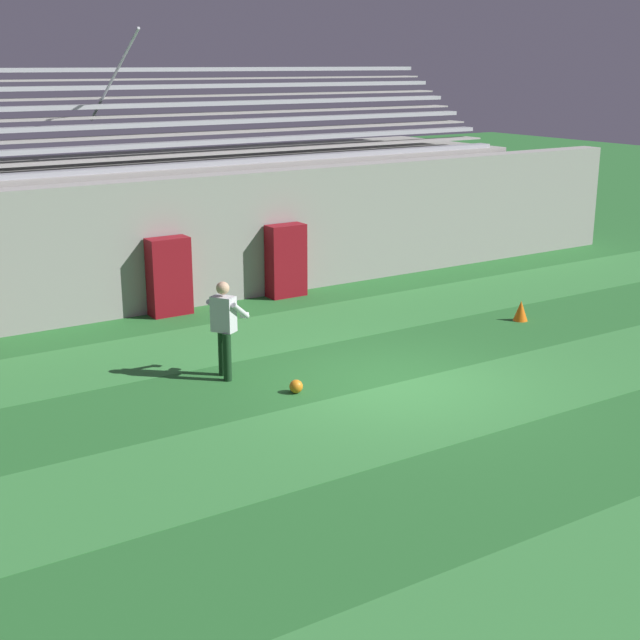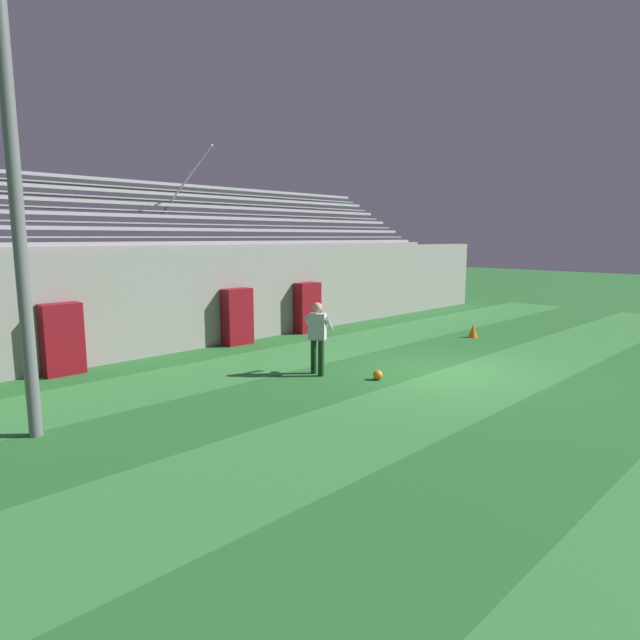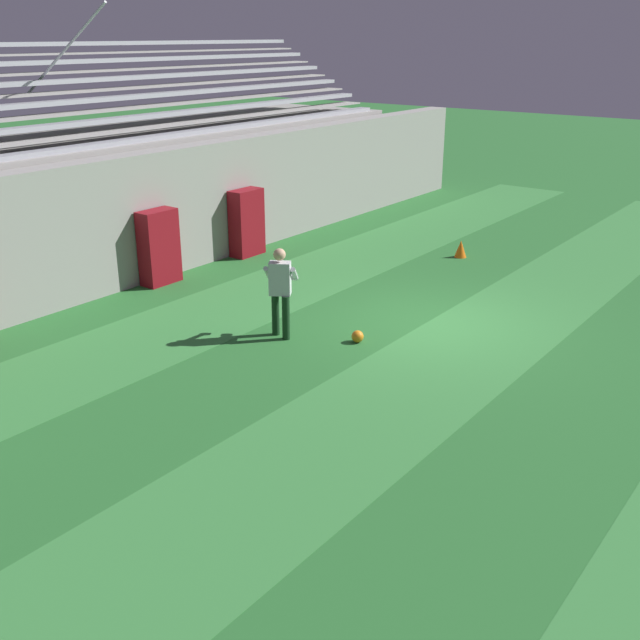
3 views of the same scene
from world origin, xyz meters
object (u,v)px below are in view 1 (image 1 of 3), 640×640
Objects in this scene: padding_pillar_gate_left at (169,276)px; traffic_cone at (521,311)px; goalkeeper at (224,323)px; soccer_ball at (296,386)px; padding_pillar_gate_right at (286,261)px.

traffic_cone is at bearing -36.61° from padding_pillar_gate_left.
goalkeeper is 6.73m from traffic_cone.
goalkeeper is (-0.82, -4.14, 0.13)m from padding_pillar_gate_left.
traffic_cone is (5.87, -4.36, -0.61)m from padding_pillar_gate_left.
goalkeeper is 7.59× the size of soccer_ball.
soccer_ball is (0.61, -1.27, -0.84)m from goalkeeper.
goalkeeper reaches higher than padding_pillar_gate_right.
soccer_ball is 6.16m from traffic_cone.
padding_pillar_gate_left reaches higher than soccer_ball.
padding_pillar_gate_right is 3.91× the size of traffic_cone.
padding_pillar_gate_right is 7.47× the size of soccer_ball.
padding_pillar_gate_left is 5.46m from soccer_ball.
goalkeeper is 3.98× the size of traffic_cone.
padding_pillar_gate_right reaches higher than soccer_ball.
padding_pillar_gate_left is 0.98× the size of goalkeeper.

